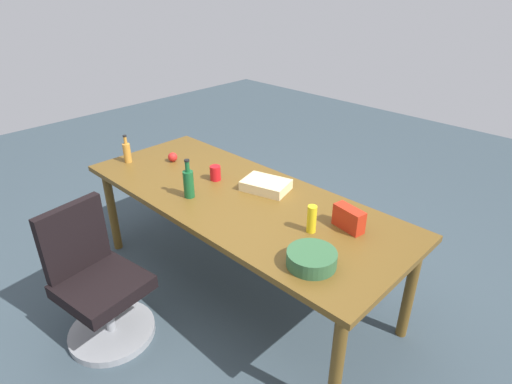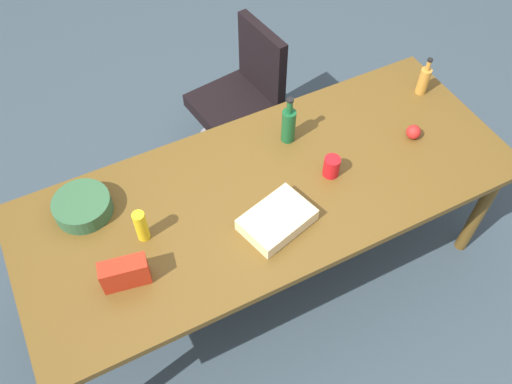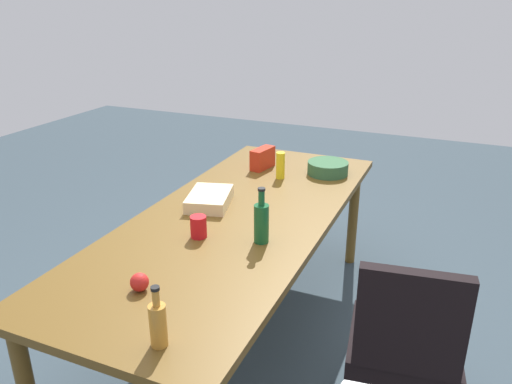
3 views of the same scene
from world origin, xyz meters
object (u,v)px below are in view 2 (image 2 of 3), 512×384
object	(u,v)px
dressing_bottle	(424,80)
salad_bowl	(83,206)
conference_table	(269,197)
apple_red	(414,132)
mustard_bottle	(141,226)
wine_bottle	(289,124)
chip_bag_red	(125,273)
sheet_cake	(277,220)
red_solo_cup	(332,167)
office_chair	(241,110)

from	to	relation	value
dressing_bottle	salad_bowl	bearing A→B (deg)	178.51
conference_table	apple_red	world-z (taller)	apple_red
salad_bowl	mustard_bottle	bearing A→B (deg)	-52.13
conference_table	wine_bottle	world-z (taller)	wine_bottle
chip_bag_red	apple_red	distance (m)	1.60
conference_table	sheet_cake	xyz separation A→B (m)	(-0.07, -0.20, 0.11)
red_solo_cup	salad_bowl	bearing A→B (deg)	164.06
apple_red	wine_bottle	bearing A→B (deg)	154.08
chip_bag_red	dressing_bottle	distance (m)	1.89
mustard_bottle	chip_bag_red	bearing A→B (deg)	-127.47
sheet_cake	wine_bottle	distance (m)	0.54
wine_bottle	dressing_bottle	world-z (taller)	wine_bottle
office_chair	dressing_bottle	world-z (taller)	dressing_bottle
office_chair	apple_red	size ratio (longest dim) A/B	12.08
chip_bag_red	conference_table	bearing A→B (deg)	12.41
mustard_bottle	salad_bowl	bearing A→B (deg)	127.87
conference_table	sheet_cake	world-z (taller)	sheet_cake
red_solo_cup	mustard_bottle	xyz separation A→B (m)	(-0.95, 0.07, 0.03)
dressing_bottle	mustard_bottle	world-z (taller)	dressing_bottle
wine_bottle	mustard_bottle	distance (m)	0.90
red_solo_cup	mustard_bottle	distance (m)	0.95
office_chair	mustard_bottle	distance (m)	1.43
conference_table	wine_bottle	xyz separation A→B (m)	(0.23, 0.24, 0.18)
red_solo_cup	office_chair	bearing A→B (deg)	90.35
dressing_bottle	chip_bag_red	bearing A→B (deg)	-168.05
conference_table	chip_bag_red	xyz separation A→B (m)	(-0.78, -0.17, 0.14)
chip_bag_red	red_solo_cup	distance (m)	1.09
conference_table	dressing_bottle	xyz separation A→B (m)	(1.07, 0.22, 0.16)
sheet_cake	apple_red	distance (m)	0.90
chip_bag_red	mustard_bottle	distance (m)	0.23
red_solo_cup	dressing_bottle	xyz separation A→B (m)	(0.76, 0.28, 0.03)
salad_bowl	sheet_cake	bearing A→B (deg)	-31.55
office_chair	mustard_bottle	size ratio (longest dim) A/B	5.32
sheet_cake	salad_bowl	world-z (taller)	salad_bowl
chip_bag_red	wine_bottle	xyz separation A→B (m)	(1.01, 0.42, 0.04)
conference_table	mustard_bottle	xyz separation A→B (m)	(-0.64, 0.01, 0.16)
chip_bag_red	mustard_bottle	bearing A→B (deg)	52.53
sheet_cake	dressing_bottle	world-z (taller)	dressing_bottle
apple_red	dressing_bottle	bearing A→B (deg)	45.85
office_chair	sheet_cake	world-z (taller)	office_chair
red_solo_cup	wine_bottle	xyz separation A→B (m)	(-0.07, 0.30, 0.05)
sheet_cake	conference_table	bearing A→B (deg)	70.77
apple_red	dressing_bottle	world-z (taller)	dressing_bottle
red_solo_cup	mustard_bottle	bearing A→B (deg)	175.85
office_chair	salad_bowl	size ratio (longest dim) A/B	3.43
office_chair	mustard_bottle	bearing A→B (deg)	-134.72
apple_red	mustard_bottle	size ratio (longest dim) A/B	0.44
chip_bag_red	office_chair	bearing A→B (deg)	46.34
sheet_cake	wine_bottle	size ratio (longest dim) A/B	1.15
dressing_bottle	red_solo_cup	bearing A→B (deg)	-160.00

